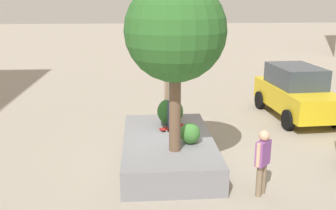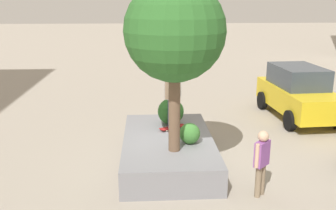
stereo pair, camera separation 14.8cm
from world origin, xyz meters
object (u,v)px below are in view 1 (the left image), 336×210
skateboard (172,127)px  planter_ledge (168,149)px  pedestrian_crossing (263,158)px  plaza_tree (175,32)px  skateboarder (173,92)px  taxi_cab (296,92)px

skateboard → planter_ledge: bearing=-15.1°
pedestrian_crossing → skateboard: bearing=-146.4°
skateboard → pedestrian_crossing: size_ratio=0.53×
planter_ledge → skateboard: size_ratio=5.24×
plaza_tree → skateboarder: (-1.53, 0.07, -1.76)m
skateboarder → plaza_tree: bearing=-2.8°
skateboarder → taxi_cab: (-2.99, 4.79, -0.80)m
plaza_tree → pedestrian_crossing: 3.40m
taxi_cab → pedestrian_crossing: (5.63, -3.04, -0.08)m
plaza_tree → skateboarder: plaza_tree is taller
planter_ledge → taxi_cab: size_ratio=1.01×
taxi_cab → pedestrian_crossing: 6.40m
taxi_cab → planter_ledge: bearing=-53.8°
skateboarder → skateboard: bearing=9.5°
skateboarder → pedestrian_crossing: size_ratio=1.15×
planter_ledge → skateboarder: bearing=164.9°
planter_ledge → plaza_tree: plaza_tree is taller
taxi_cab → pedestrian_crossing: size_ratio=2.73×
pedestrian_crossing → skateboarder: bearing=-146.4°
skateboard → taxi_cab: size_ratio=0.19×
skateboard → skateboarder: skateboarder is taller
planter_ledge → skateboarder: (-0.65, 0.18, 1.42)m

